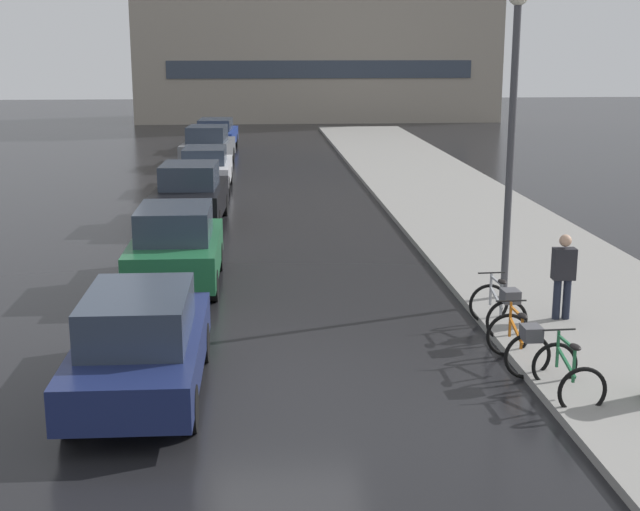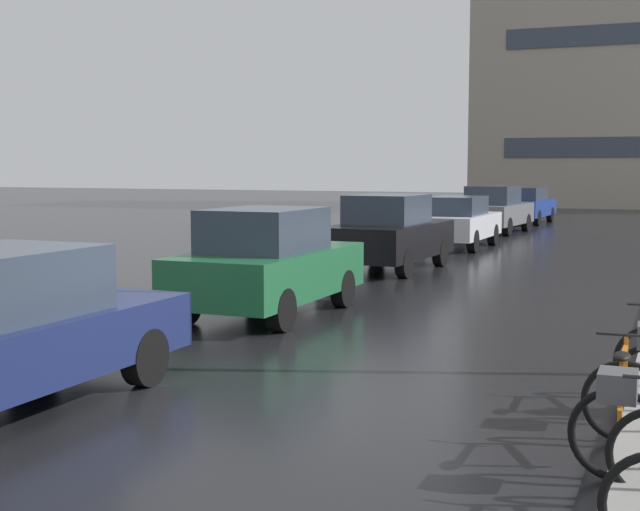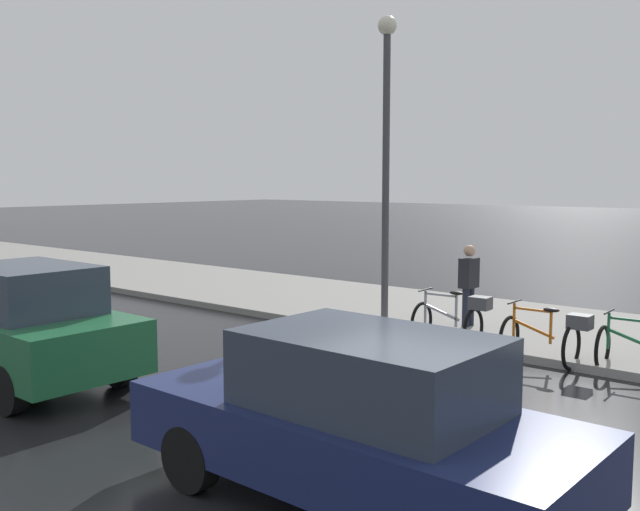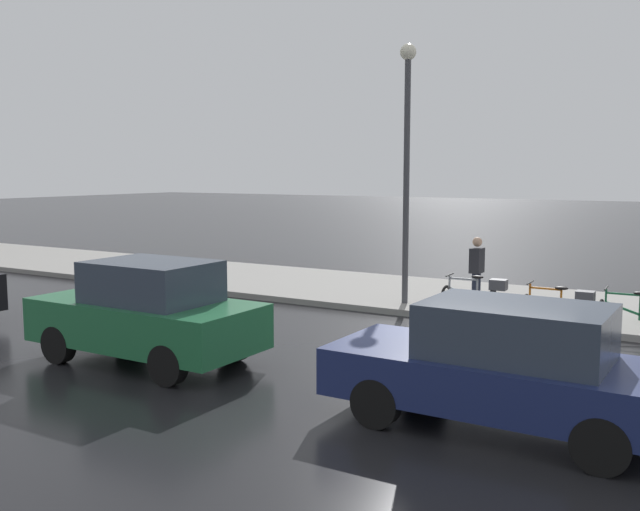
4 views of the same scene
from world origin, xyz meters
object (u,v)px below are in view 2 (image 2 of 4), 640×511
bicycle_second (620,407)px  car_green (267,263)px  car_grey (494,210)px  car_white (457,222)px  car_black (389,233)px  car_blue (524,205)px

bicycle_second → car_green: size_ratio=0.34×
car_green → car_grey: bearing=90.5°
car_green → car_white: size_ratio=0.97×
car_black → car_grey: car_black is taller
bicycle_second → car_black: size_ratio=0.33×
car_blue → car_white: bearing=-89.8°
car_grey → car_blue: car_grey is taller
car_green → bicycle_second: bearing=-43.6°
car_white → car_blue: car_white is taller
car_black → car_white: 6.03m
car_white → car_blue: size_ratio=0.95×
bicycle_second → car_grey: 25.14m
car_blue → bicycle_second: bearing=-79.1°
bicycle_second → car_green: (-5.75, 5.47, 0.37)m
car_white → car_black: bearing=-91.3°
bicycle_second → car_blue: size_ratio=0.31×
car_green → car_black: car_black is taller
car_white → car_grey: (-0.18, 6.26, 0.05)m
car_grey → car_green: bearing=-89.5°
car_black → car_blue: size_ratio=0.95×
car_white → car_blue: bearing=90.2°
bicycle_second → car_grey: car_grey is taller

